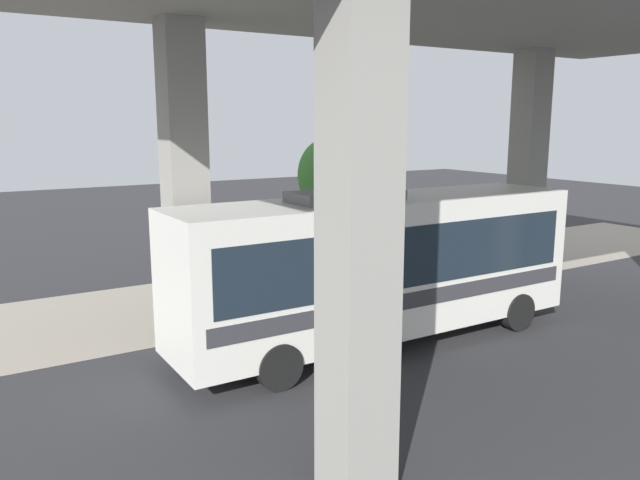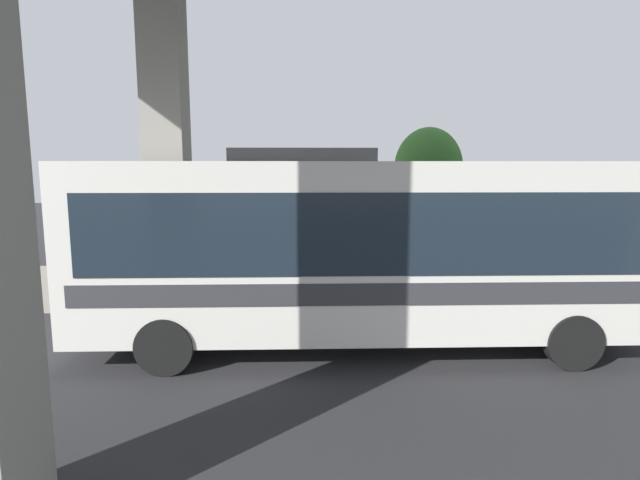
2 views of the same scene
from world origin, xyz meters
The scene contains 9 objects.
ground_plane centered at (0.00, 0.00, 0.00)m, with size 80.00×80.00×0.00m, color #2D2D30.
sidewalk_strip centered at (-3.00, 0.00, 0.01)m, with size 6.00×40.00×0.02m.
bus centered at (2.63, -1.74, 2.09)m, with size 2.54×10.54×3.87m.
fire_hydrant centered at (-1.14, -2.78, 0.51)m, with size 0.39×0.19×1.02m.
planter_front centered at (-0.85, -4.67, 0.93)m, with size 1.39×1.39×1.82m.
planter_middle centered at (-2.06, -0.25, 0.98)m, with size 1.53×1.53×1.93m.
planter_back centered at (-1.73, 1.28, 0.77)m, with size 1.31×1.31×1.59m.
planter_extra centered at (-1.20, -1.38, 0.83)m, with size 1.16×1.16×1.61m.
street_tree_near centered at (-4.66, 1.37, 3.51)m, with size 2.26×2.26×4.87m.
Camera 2 is at (12.03, -2.76, 3.52)m, focal length 28.00 mm.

